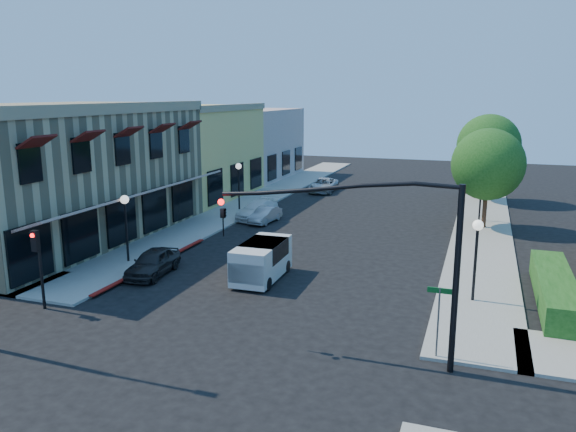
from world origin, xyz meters
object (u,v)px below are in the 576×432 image
(parked_car_b, at_px, (265,215))
(parked_car_d, at_px, (323,185))
(street_tree_b, at_px, (489,145))
(lamppost_right_far, at_px, (482,182))
(lamppost_right_near, at_px, (477,240))
(parked_car_a, at_px, (153,262))
(signal_mast_arm, at_px, (387,241))
(parked_car_c, at_px, (258,210))
(street_name_sign, at_px, (439,311))
(secondary_signal, at_px, (38,255))
(lamppost_left_far, at_px, (239,175))
(white_van, at_px, (261,259))
(lamppost_left_near, at_px, (125,211))
(street_tree_a, at_px, (488,165))

(parked_car_b, height_order, parked_car_d, parked_car_d)
(street_tree_b, relative_size, lamppost_right_far, 1.97)
(street_tree_b, distance_m, lamppost_right_near, 24.07)
(parked_car_a, bearing_deg, signal_mast_arm, -28.68)
(lamppost_right_near, height_order, parked_car_c, lamppost_right_near)
(street_tree_b, relative_size, parked_car_b, 2.19)
(signal_mast_arm, xyz_separation_m, street_name_sign, (1.64, 0.70, -2.39))
(lamppost_right_far, distance_m, parked_car_a, 22.76)
(secondary_signal, bearing_deg, lamppost_left_far, 91.39)
(parked_car_d, bearing_deg, parked_car_b, -94.06)
(white_van, bearing_deg, lamppost_left_near, 178.86)
(parked_car_d, bearing_deg, secondary_signal, -98.14)
(lamppost_left_far, bearing_deg, lamppost_right_far, 6.71)
(street_name_sign, xyz_separation_m, lamppost_right_near, (1.00, 5.80, 1.04))
(street_tree_b, xyz_separation_m, lamppost_left_far, (-17.30, -10.00, -1.81))
(lamppost_right_near, distance_m, white_van, 9.65)
(street_tree_a, distance_m, street_name_sign, 20.00)
(lamppost_right_near, relative_size, parked_car_a, 0.96)
(street_tree_a, distance_m, signal_mast_arm, 20.71)
(secondary_signal, relative_size, lamppost_left_near, 0.93)
(street_tree_a, height_order, lamppost_right_near, street_tree_a)
(lamppost_left_far, bearing_deg, lamppost_right_near, -39.47)
(parked_car_b, bearing_deg, lamppost_left_far, 142.88)
(street_tree_b, height_order, lamppost_left_far, street_tree_b)
(secondary_signal, relative_size, parked_car_b, 1.04)
(street_tree_a, xyz_separation_m, lamppost_left_far, (-17.30, 0.00, -1.46))
(lamppost_left_near, height_order, parked_car_d, lamppost_left_near)
(lamppost_right_near, bearing_deg, lamppost_right_far, 90.00)
(street_tree_b, distance_m, street_name_sign, 29.96)
(street_tree_b, bearing_deg, secondary_signal, -118.77)
(street_tree_a, relative_size, secondary_signal, 1.95)
(signal_mast_arm, distance_m, white_van, 9.84)
(lamppost_right_near, xyz_separation_m, white_van, (-9.50, -0.15, -1.71))
(street_tree_a, bearing_deg, lamppost_left_near, -141.02)
(parked_car_c, bearing_deg, signal_mast_arm, -51.26)
(lamppost_right_far, bearing_deg, lamppost_left_near, -136.74)
(parked_car_d, bearing_deg, signal_mast_arm, -72.91)
(street_tree_a, bearing_deg, white_van, -124.70)
(secondary_signal, distance_m, street_name_sign, 15.53)
(signal_mast_arm, xyz_separation_m, parked_car_a, (-12.06, 5.25, -3.45))
(lamppost_right_far, bearing_deg, parked_car_b, -159.99)
(street_name_sign, relative_size, lamppost_right_far, 0.70)
(parked_car_d, bearing_deg, white_van, -83.23)
(lamppost_left_near, relative_size, parked_car_d, 0.82)
(street_name_sign, relative_size, lamppost_left_near, 0.70)
(lamppost_left_near, xyz_separation_m, parked_car_b, (3.27, 11.00, -2.21))
(street_tree_a, relative_size, lamppost_left_near, 1.82)
(street_name_sign, xyz_separation_m, lamppost_left_far, (-16.00, 19.80, 1.04))
(street_tree_b, xyz_separation_m, parked_car_d, (-13.60, 0.00, -3.94))
(lamppost_right_far, bearing_deg, lamppost_left_far, -173.29)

